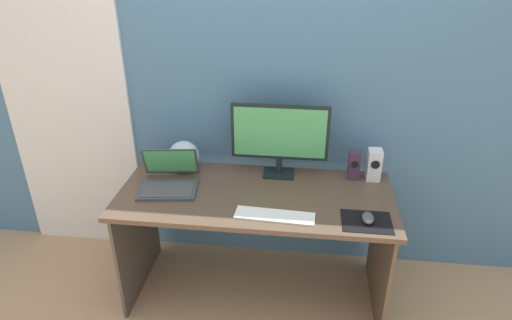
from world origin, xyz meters
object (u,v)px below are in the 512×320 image
(monitor, at_px, (280,136))
(laptop, at_px, (169,180))
(speaker_near_monitor, at_px, (354,165))
(mouse, at_px, (368,218))
(speaker_right, at_px, (374,165))
(keyboard_external, at_px, (275,216))
(fishbowl, at_px, (184,156))

(monitor, xyz_separation_m, laptop, (-0.61, -0.22, -0.21))
(monitor, distance_m, speaker_near_monitor, 0.47)
(monitor, bearing_deg, mouse, -42.31)
(speaker_right, bearing_deg, keyboard_external, -139.71)
(speaker_near_monitor, bearing_deg, mouse, -84.76)
(fishbowl, distance_m, mouse, 1.14)
(monitor, relative_size, speaker_right, 2.98)
(speaker_near_monitor, relative_size, keyboard_external, 0.42)
(laptop, relative_size, fishbowl, 1.89)
(monitor, relative_size, keyboard_external, 1.38)
(speaker_near_monitor, distance_m, mouse, 0.45)
(fishbowl, xyz_separation_m, mouse, (1.05, -0.43, -0.07))
(laptop, distance_m, keyboard_external, 0.66)
(monitor, bearing_deg, speaker_right, 1.01)
(speaker_right, relative_size, mouse, 1.88)
(monitor, bearing_deg, speaker_near_monitor, 1.27)
(monitor, height_order, laptop, monitor)
(monitor, height_order, mouse, monitor)
(speaker_right, xyz_separation_m, fishbowl, (-1.13, -0.01, -0.01))
(monitor, distance_m, mouse, 0.68)
(monitor, xyz_separation_m, mouse, (0.48, -0.43, -0.23))
(monitor, bearing_deg, fishbowl, 179.97)
(keyboard_external, bearing_deg, speaker_right, 43.48)
(keyboard_external, distance_m, mouse, 0.47)
(speaker_right, bearing_deg, mouse, -99.35)
(keyboard_external, xyz_separation_m, mouse, (0.46, 0.01, 0.02))
(speaker_near_monitor, distance_m, laptop, 1.07)
(speaker_right, bearing_deg, fishbowl, -179.53)
(speaker_right, height_order, mouse, speaker_right)
(laptop, height_order, fishbowl, laptop)
(speaker_right, xyz_separation_m, laptop, (-1.16, -0.23, -0.05))
(speaker_right, bearing_deg, monitor, -178.99)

